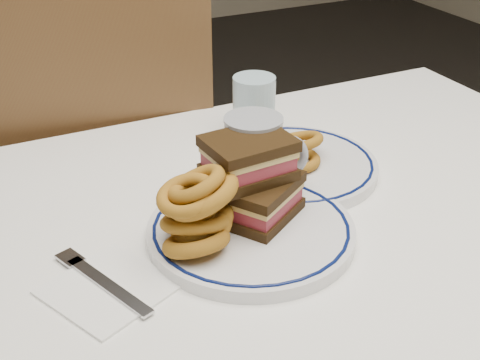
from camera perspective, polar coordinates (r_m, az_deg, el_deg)
name	(u,v)px	position (r m, az deg, el deg)	size (l,w,h in m)	color
dining_table	(272,280)	(1.03, 2.74, -8.55)	(1.27, 0.87, 0.75)	white
chair_far	(94,179)	(1.52, -12.32, 0.08)	(0.52, 0.52, 1.02)	#492A17
main_plate	(251,231)	(0.93, 0.94, -4.38)	(0.29, 0.29, 0.02)	silver
reuben_sandwich	(254,178)	(0.92, 1.18, 0.16)	(0.14, 0.14, 0.12)	black
onion_rings_main	(197,210)	(0.87, -3.71, -2.59)	(0.12, 0.12, 0.14)	brown
ketchup_ramekin	(201,188)	(0.98, -3.35, -0.72)	(0.06, 0.06, 0.04)	silver
beer_mug	(255,161)	(0.98, 1.29, 1.61)	(0.13, 0.09, 0.14)	black
water_glass	(254,109)	(1.19, 1.20, 6.07)	(0.08, 0.08, 0.12)	#A7C8D8
far_plate	(292,166)	(1.10, 4.42, 1.22)	(0.28, 0.28, 0.02)	silver
onion_rings_far	(291,152)	(1.09, 4.37, 2.41)	(0.12, 0.11, 0.06)	brown
napkin_fork	(107,287)	(0.86, -11.27, -8.91)	(0.18, 0.19, 0.01)	white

